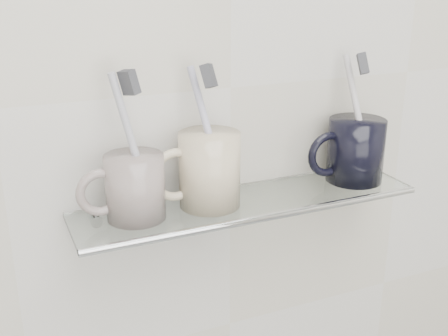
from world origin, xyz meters
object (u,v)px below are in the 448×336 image
mug_left (135,187)px  mug_right (356,150)px  shelf_glass (248,202)px  mug_center (210,170)px

mug_left → mug_right: (0.35, 0.00, 0.01)m
shelf_glass → mug_left: (-0.16, 0.00, 0.05)m
mug_left → mug_right: mug_right is taller
shelf_glass → mug_right: size_ratio=5.14×
shelf_glass → mug_center: 0.08m
mug_center → mug_left: bearing=-157.7°
shelf_glass → mug_left: bearing=178.2°
mug_left → mug_center: 0.11m
mug_center → shelf_glass: bearing=17.3°
shelf_glass → mug_center: mug_center is taller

